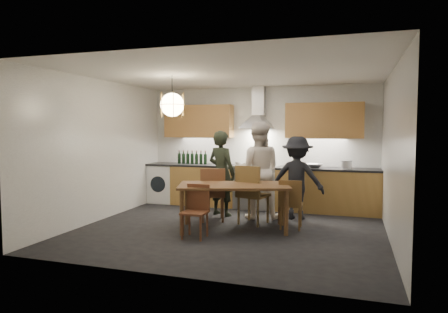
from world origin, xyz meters
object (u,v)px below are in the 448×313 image
(dining_table, at_px, (234,190))
(chair_back_left, at_px, (213,191))
(person_mid, at_px, (258,170))
(stock_pot, at_px, (346,165))
(mixing_bowl, at_px, (314,166))
(wine_bottles, at_px, (192,157))
(chair_front, at_px, (196,207))
(person_right, at_px, (297,178))
(person_left, at_px, (222,173))

(dining_table, relative_size, chair_back_left, 2.04)
(person_mid, xyz_separation_m, stock_pot, (1.59, 0.91, 0.06))
(mixing_bowl, xyz_separation_m, wine_bottles, (-2.69, 0.02, 0.11))
(mixing_bowl, distance_m, stock_pot, 0.64)
(chair_front, bearing_deg, person_right, 51.97)
(person_left, bearing_deg, chair_back_left, 112.09)
(chair_back_left, height_order, mixing_bowl, mixing_bowl)
(chair_back_left, bearing_deg, person_right, -175.73)
(mixing_bowl, height_order, wine_bottles, wine_bottles)
(person_mid, distance_m, mixing_bowl, 1.34)
(person_left, xyz_separation_m, person_right, (1.45, 0.13, -0.05))
(dining_table, bearing_deg, wine_bottles, 110.95)
(person_right, xyz_separation_m, wine_bottles, (-2.46, 0.83, 0.27))
(chair_back_left, xyz_separation_m, chair_front, (0.11, -1.05, -0.09))
(person_left, xyz_separation_m, stock_pot, (2.31, 0.90, 0.15))
(mixing_bowl, bearing_deg, person_left, -150.77)
(stock_pot, bearing_deg, chair_front, -131.02)
(dining_table, height_order, wine_bottles, wine_bottles)
(person_left, distance_m, person_right, 1.45)
(chair_front, xyz_separation_m, person_mid, (0.60, 1.61, 0.44))
(mixing_bowl, bearing_deg, chair_back_left, -137.89)
(person_mid, bearing_deg, stock_pot, -159.97)
(chair_back_left, xyz_separation_m, person_right, (1.43, 0.69, 0.21))
(chair_back_left, height_order, chair_front, chair_back_left)
(chair_front, xyz_separation_m, person_right, (1.33, 1.74, 0.30))
(chair_front, relative_size, person_left, 0.50)
(person_right, bearing_deg, person_left, 8.37)
(dining_table, xyz_separation_m, person_left, (-0.55, 1.01, 0.15))
(dining_table, distance_m, mixing_bowl, 2.27)
(chair_front, height_order, stock_pot, stock_pot)
(chair_back_left, xyz_separation_m, mixing_bowl, (1.66, 1.50, 0.38))
(mixing_bowl, bearing_deg, dining_table, -120.19)
(chair_back_left, distance_m, wine_bottles, 1.90)
(chair_back_left, bearing_deg, wine_bottles, -77.52)
(chair_back_left, distance_m, person_mid, 0.97)
(person_left, relative_size, person_mid, 0.91)
(dining_table, xyz_separation_m, chair_front, (-0.43, -0.61, -0.21))
(chair_back_left, relative_size, stock_pot, 4.53)
(dining_table, xyz_separation_m, wine_bottles, (-1.56, 1.97, 0.37))
(person_left, height_order, person_mid, person_mid)
(chair_front, bearing_deg, wine_bottles, 112.97)
(person_right, relative_size, mixing_bowl, 4.51)
(chair_back_left, bearing_deg, stock_pot, -168.97)
(person_mid, bearing_deg, dining_table, 70.08)
(dining_table, distance_m, chair_back_left, 0.70)
(chair_back_left, xyz_separation_m, person_left, (-0.01, 0.56, 0.27))
(dining_table, height_order, person_right, person_right)
(person_mid, distance_m, person_right, 0.75)
(person_left, bearing_deg, dining_table, 139.01)
(dining_table, bearing_deg, chair_front, -142.41)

